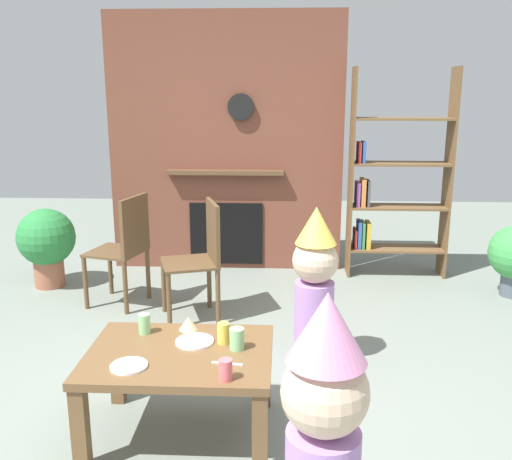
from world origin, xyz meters
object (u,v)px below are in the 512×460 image
at_px(bookshelf, 391,186).
at_px(paper_plate_front, 195,341).
at_px(paper_cup_near_left, 144,324).
at_px(child_in_pink, 315,283).
at_px(paper_cup_far_left, 226,370).
at_px(coffee_table, 180,366).
at_px(paper_cup_center, 237,339).
at_px(dining_chair_left, 125,244).
at_px(dining_chair_middle, 201,253).
at_px(birthday_cake_slice, 188,323).
at_px(child_with_cone_hat, 324,434).
at_px(potted_plant_short, 47,241).
at_px(paper_plate_rear, 129,366).
at_px(paper_cup_near_right, 223,333).

relative_size(bookshelf, paper_plate_front, 9.75).
xyz_separation_m(paper_cup_near_left, child_in_pink, (0.92, 0.59, 0.03)).
bearing_deg(bookshelf, paper_cup_far_left, -112.94).
distance_m(coffee_table, paper_cup_near_left, 0.33).
distance_m(coffee_table, paper_plate_front, 0.15).
xyz_separation_m(paper_cup_near_left, paper_cup_center, (0.50, -0.17, 0.00)).
xyz_separation_m(bookshelf, paper_cup_center, (-1.21, -2.61, -0.33)).
height_order(dining_chair_left, dining_chair_middle, same).
bearing_deg(birthday_cake_slice, paper_cup_center, -38.88).
relative_size(bookshelf, paper_cup_near_left, 17.95).
bearing_deg(paper_cup_center, birthday_cake_slice, 141.12).
bearing_deg(dining_chair_middle, child_with_cone_hat, 90.08).
bearing_deg(dining_chair_left, dining_chair_middle, 175.80).
relative_size(coffee_table, birthday_cake_slice, 9.09).
distance_m(coffee_table, child_in_pink, 1.08).
distance_m(paper_cup_center, potted_plant_short, 2.82).
bearing_deg(paper_cup_far_left, dining_chair_middle, 101.42).
relative_size(child_in_pink, potted_plant_short, 1.46).
relative_size(paper_cup_center, child_in_pink, 0.11).
relative_size(bookshelf, dining_chair_left, 2.11).
bearing_deg(paper_plate_rear, paper_cup_near_left, 92.47).
height_order(paper_cup_near_left, potted_plant_short, potted_plant_short).
xyz_separation_m(paper_plate_rear, dining_chair_left, (-0.54, 1.92, 0.05)).
bearing_deg(paper_plate_rear, dining_chair_middle, 86.71).
xyz_separation_m(paper_cup_far_left, dining_chair_middle, (-0.36, 1.79, 0.00)).
bearing_deg(paper_cup_far_left, potted_plant_short, 126.84).
height_order(child_with_cone_hat, potted_plant_short, child_with_cone_hat).
bearing_deg(potted_plant_short, paper_cup_center, -49.02).
relative_size(paper_plate_front, dining_chair_middle, 0.22).
bearing_deg(paper_cup_near_right, birthday_cake_slice, 141.83).
xyz_separation_m(bookshelf, coffee_table, (-1.49, -2.65, -0.47)).
height_order(dining_chair_left, potted_plant_short, dining_chair_left).
height_order(paper_plate_rear, dining_chair_left, dining_chair_left).
relative_size(coffee_table, child_with_cone_hat, 0.84).
bearing_deg(paper_plate_front, paper_cup_near_right, 0.04).
height_order(coffee_table, child_with_cone_hat, child_with_cone_hat).
height_order(paper_plate_rear, child_in_pink, child_in_pink).
xyz_separation_m(child_with_cone_hat, potted_plant_short, (-2.21, 2.99, -0.16)).
bearing_deg(paper_cup_near_right, paper_cup_center, -40.81).
xyz_separation_m(paper_cup_near_left, dining_chair_left, (-0.52, 1.55, -0.00)).
distance_m(paper_cup_near_right, child_with_cone_hat, 1.03).
xyz_separation_m(paper_cup_near_right, child_in_pink, (0.50, 0.70, 0.03)).
xyz_separation_m(paper_plate_front, paper_plate_rear, (-0.26, -0.27, 0.00)).
bearing_deg(child_in_pink, bookshelf, -161.58).
bearing_deg(child_in_pink, coffee_table, 0.00).
xyz_separation_m(coffee_table, paper_plate_rear, (-0.20, -0.17, 0.08)).
bearing_deg(bookshelf, dining_chair_left, -158.09).
height_order(child_in_pink, potted_plant_short, child_in_pink).
xyz_separation_m(paper_plate_rear, child_with_cone_hat, (0.85, -0.65, 0.11)).
relative_size(paper_cup_near_left, child_in_pink, 0.10).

